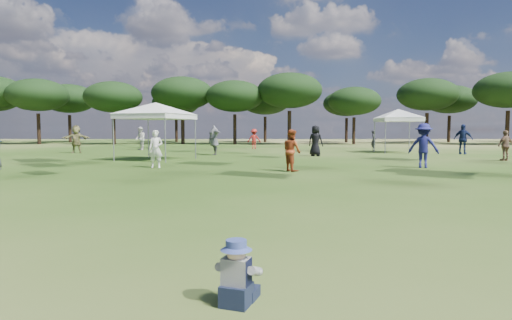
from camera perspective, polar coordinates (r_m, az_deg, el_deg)
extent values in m
cylinder|color=black|center=(52.16, -26.98, 3.72)|extent=(0.38, 0.38, 3.32)
ellipsoid|color=black|center=(52.29, -27.11, 7.72)|extent=(6.44, 6.44, 3.47)
cylinder|color=black|center=(48.23, -18.43, 3.86)|extent=(0.36, 0.36, 3.14)
ellipsoid|color=black|center=(48.35, -18.52, 7.96)|extent=(6.11, 6.11, 3.29)
cylinder|color=black|center=(47.94, -9.74, 4.20)|extent=(0.40, 0.40, 3.46)
ellipsoid|color=black|center=(48.11, -9.79, 8.75)|extent=(6.73, 6.73, 3.63)
cylinder|color=black|center=(46.11, -2.84, 4.11)|extent=(0.37, 0.37, 3.21)
ellipsoid|color=black|center=(46.25, -2.85, 8.49)|extent=(6.24, 6.24, 3.36)
cylinder|color=black|center=(45.72, 4.47, 4.32)|extent=(0.41, 0.41, 3.56)
ellipsoid|color=black|center=(45.91, 4.50, 9.21)|extent=(6.91, 6.91, 3.73)
cylinder|color=black|center=(47.08, 12.91, 3.81)|extent=(0.33, 0.33, 2.88)
ellipsoid|color=black|center=(47.18, 12.97, 7.66)|extent=(5.60, 5.60, 3.02)
cylinder|color=black|center=(52.03, 21.79, 3.94)|extent=(0.39, 0.39, 3.44)
ellipsoid|color=black|center=(52.18, 21.90, 8.10)|extent=(6.69, 6.69, 3.60)
cylinder|color=black|center=(51.48, 30.49, 3.73)|extent=(0.40, 0.40, 3.53)
ellipsoid|color=black|center=(51.64, 30.65, 8.04)|extent=(6.86, 6.86, 3.70)
cylinder|color=black|center=(57.86, -23.56, 3.84)|extent=(0.39, 0.39, 3.37)
ellipsoid|color=black|center=(57.99, -23.66, 7.51)|extent=(6.54, 6.54, 3.53)
cylinder|color=black|center=(55.70, -10.57, 3.99)|extent=(0.36, 0.36, 3.11)
ellipsoid|color=black|center=(55.81, -10.61, 7.50)|extent=(6.05, 6.05, 3.26)
cylinder|color=black|center=(53.95, 1.23, 4.10)|extent=(0.37, 0.37, 3.20)
ellipsoid|color=black|center=(54.07, 1.23, 7.83)|extent=(6.21, 6.21, 3.35)
cylinder|color=black|center=(53.89, 11.96, 3.90)|extent=(0.34, 0.34, 2.99)
ellipsoid|color=black|center=(53.99, 12.02, 7.40)|extent=(5.81, 5.81, 3.13)
cylinder|color=black|center=(58.24, 24.33, 3.79)|extent=(0.38, 0.38, 3.31)
ellipsoid|color=black|center=(58.36, 24.43, 7.37)|extent=(6.43, 6.43, 3.47)
cylinder|color=gray|center=(22.36, -18.47, 2.77)|extent=(0.06, 0.06, 2.28)
cylinder|color=gray|center=(20.62, -12.01, 2.79)|extent=(0.06, 0.06, 2.28)
cylinder|color=gray|center=(24.74, -14.15, 2.96)|extent=(0.06, 0.06, 2.28)
cylinder|color=gray|center=(23.19, -8.08, 2.97)|extent=(0.06, 0.06, 2.28)
cube|color=silver|center=(22.69, -13.23, 5.64)|extent=(4.02, 4.02, 0.25)
pyramid|color=silver|center=(22.72, -13.26, 7.47)|extent=(5.99, 5.99, 0.60)
cylinder|color=gray|center=(29.18, 16.86, 3.06)|extent=(0.06, 0.06, 2.29)
cylinder|color=gray|center=(30.01, 21.40, 2.98)|extent=(0.06, 0.06, 2.29)
cylinder|color=gray|center=(31.56, 15.52, 3.15)|extent=(0.06, 0.06, 2.29)
cylinder|color=gray|center=(32.33, 19.76, 3.07)|extent=(0.06, 0.06, 2.29)
cube|color=silver|center=(30.75, 18.43, 5.10)|extent=(2.67, 2.67, 0.25)
pyramid|color=silver|center=(30.78, 18.46, 6.45)|extent=(5.38, 5.38, 0.60)
cube|color=black|center=(4.00, -2.63, -17.50)|extent=(0.32, 0.32, 0.19)
cube|color=black|center=(4.20, -2.80, -17.07)|extent=(0.16, 0.24, 0.10)
cube|color=black|center=(4.15, -0.51, -17.37)|extent=(0.16, 0.24, 0.10)
cube|color=white|center=(3.93, -2.64, -14.64)|extent=(0.28, 0.24, 0.25)
cylinder|color=white|center=(4.04, -4.36, -14.10)|extent=(0.15, 0.25, 0.15)
cylinder|color=white|center=(3.94, -0.12, -14.59)|extent=(0.15, 0.25, 0.15)
sphere|color=#E0B293|center=(3.88, -2.65, -12.26)|extent=(0.17, 0.17, 0.17)
cone|color=#4959AA|center=(3.87, -2.66, -11.69)|extent=(0.28, 0.28, 0.03)
cylinder|color=#4959AA|center=(3.86, -2.66, -11.12)|extent=(0.19, 0.19, 0.07)
imported|color=olive|center=(31.13, -22.85, 2.59)|extent=(1.83, 0.97, 1.88)
imported|color=navy|center=(30.22, 25.90, 2.51)|extent=(1.17, 1.07, 1.92)
imported|color=#AB201C|center=(34.81, -0.26, 2.83)|extent=(1.07, 0.63, 1.64)
imported|color=#4D4D52|center=(26.57, -5.66, 2.64)|extent=(1.30, 2.33, 1.83)
imported|color=#943A18|center=(16.11, 4.80, 1.28)|extent=(0.88, 0.95, 1.57)
imported|color=#825C46|center=(24.90, 30.32, 1.68)|extent=(0.98, 0.64, 1.55)
imported|color=navy|center=(18.77, 21.44, 1.79)|extent=(1.35, 1.10, 1.83)
imported|color=#2E2D32|center=(32.99, 15.43, 2.53)|extent=(0.49, 0.63, 1.54)
imported|color=silver|center=(33.91, -15.17, 2.79)|extent=(1.04, 1.10, 1.80)
imported|color=white|center=(17.99, -13.22, 1.44)|extent=(0.59, 0.40, 1.56)
imported|color=black|center=(25.57, 7.94, 2.56)|extent=(1.06, 0.95, 1.82)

